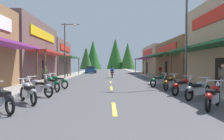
{
  "coord_description": "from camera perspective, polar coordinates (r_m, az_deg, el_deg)",
  "views": [
    {
      "loc": [
        -0.22,
        -0.11,
        1.62
      ],
      "look_at": [
        0.34,
        29.68,
        0.9
      ],
      "focal_mm": 32.51,
      "sensor_mm": 36.0,
      "label": 1
    }
  ],
  "objects": [
    {
      "name": "storefront_left_middle",
      "position": [
        24.33,
        -25.48,
        4.78
      ],
      "size": [
        7.92,
        11.07,
        6.23
      ],
      "color": "brown",
      "rests_on": "ground"
    },
    {
      "name": "motorcycle_parked_left_3",
      "position": [
        13.18,
        -16.66,
        -3.6
      ],
      "size": [
        1.51,
        1.66,
        1.04
      ],
      "rotation": [
        0.0,
        0.0,
        2.3
      ],
      "color": "black",
      "rests_on": "ground"
    },
    {
      "name": "treeline_backdrop",
      "position": [
        84.7,
        -0.26,
        4.21
      ],
      "size": [
        22.84,
        13.17,
        12.91
      ],
      "color": "#2C5223",
      "rests_on": "ground"
    },
    {
      "name": "centerline_dashes",
      "position": [
        35.96,
        -0.72,
        -1.19
      ],
      "size": [
        0.16,
        71.37,
        0.01
      ],
      "color": "#E0C64C",
      "rests_on": "ground"
    },
    {
      "name": "motorcycle_parked_left_4",
      "position": [
        14.7,
        -15.11,
        -3.08
      ],
      "size": [
        1.82,
        1.29,
        1.04
      ],
      "rotation": [
        0.0,
        0.0,
        2.54
      ],
      "color": "black",
      "rests_on": "ground"
    },
    {
      "name": "motorcycle_parked_right_3",
      "position": [
        11.77,
        19.26,
        -4.21
      ],
      "size": [
        1.72,
        1.43,
        1.04
      ],
      "rotation": [
        0.0,
        0.0,
        0.68
      ],
      "color": "black",
      "rests_on": "ground"
    },
    {
      "name": "motorcycle_parked_left_1",
      "position": [
        9.41,
        -22.55,
        -5.63
      ],
      "size": [
        1.39,
        1.75,
        1.04
      ],
      "rotation": [
        0.0,
        0.0,
        2.23
      ],
      "color": "black",
      "rests_on": "ground"
    },
    {
      "name": "pedestrian_by_shop",
      "position": [
        20.32,
        -18.29,
        -0.73
      ],
      "size": [
        0.43,
        0.45,
        1.56
      ],
      "rotation": [
        0.0,
        0.0,
        5.55
      ],
      "color": "#333F8C",
      "rests_on": "ground"
    },
    {
      "name": "storefront_right_middle",
      "position": [
        27.91,
        20.85,
        2.83
      ],
      "size": [
        7.85,
        11.62,
        4.72
      ],
      "color": "brown",
      "rests_on": "ground"
    },
    {
      "name": "parked_car_curbside",
      "position": [
        41.46,
        -5.94,
        0.09
      ],
      "size": [
        2.07,
        4.3,
        1.4
      ],
      "rotation": [
        0.0,
        0.0,
        1.57
      ],
      "color": "#1E4C8C",
      "rests_on": "ground"
    },
    {
      "name": "pedestrian_waiting",
      "position": [
        26.45,
        13.42,
        -0.1
      ],
      "size": [
        0.5,
        0.41,
        1.65
      ],
      "rotation": [
        0.0,
        0.0,
        5.27
      ],
      "color": "#3F593F",
      "rests_on": "ground"
    },
    {
      "name": "storefront_right_far",
      "position": [
        39.91,
        14.27,
        2.76
      ],
      "size": [
        8.11,
        11.12,
        5.2
      ],
      "color": "tan",
      "rests_on": "ground"
    },
    {
      "name": "sidewalk_left",
      "position": [
        34.29,
        -10.91,
        -1.25
      ],
      "size": [
        2.27,
        97.28,
        0.12
      ],
      "primitive_type": "cube",
      "color": "#9E9991",
      "rests_on": "ground"
    },
    {
      "name": "motorcycle_parked_right_2",
      "position": [
        10.37,
        23.06,
        -4.99
      ],
      "size": [
        1.82,
        1.3,
        1.04
      ],
      "rotation": [
        0.0,
        0.0,
        0.61
      ],
      "color": "black",
      "rests_on": "ground"
    },
    {
      "name": "streetlamp_left",
      "position": [
        24.63,
        -12.45,
        7.39
      ],
      "size": [
        2.08,
        0.3,
        6.52
      ],
      "color": "#474C51",
      "rests_on": "ground"
    },
    {
      "name": "rider_cruising_lead",
      "position": [
        25.63,
        0.06,
        -0.77
      ],
      "size": [
        0.6,
        2.14,
        1.57
      ],
      "rotation": [
        0.0,
        0.0,
        1.55
      ],
      "color": "black",
      "rests_on": "ground"
    },
    {
      "name": "ground",
      "position": [
        33.79,
        -0.7,
        -1.45
      ],
      "size": [
        9.88,
        97.28,
        0.1
      ],
      "primitive_type": "cube",
      "color": "#4C4C4F"
    },
    {
      "name": "sidewalk_right",
      "position": [
        34.36,
        9.48,
        -1.24
      ],
      "size": [
        2.27,
        97.28,
        0.12
      ],
      "primitive_type": "cube",
      "color": "gray",
      "rests_on": "ground"
    },
    {
      "name": "storefront_left_far",
      "position": [
        34.51,
        -17.93,
        3.26
      ],
      "size": [
        7.87,
        9.7,
        5.57
      ],
      "color": "brown",
      "rests_on": "ground"
    },
    {
      "name": "motorcycle_parked_right_1",
      "position": [
        8.42,
        26.53,
        -6.49
      ],
      "size": [
        1.44,
        1.71,
        1.04
      ],
      "rotation": [
        0.0,
        0.0,
        0.88
      ],
      "color": "black",
      "rests_on": "ground"
    },
    {
      "name": "motorcycle_parked_left_2",
      "position": [
        11.19,
        -19.95,
        -4.51
      ],
      "size": [
        1.89,
        1.18,
        1.04
      ],
      "rotation": [
        0.0,
        0.0,
        2.61
      ],
      "color": "black",
      "rests_on": "ground"
    },
    {
      "name": "pedestrian_browsing",
      "position": [
        13.32,
        28.76,
        -1.54
      ],
      "size": [
        0.4,
        0.52,
        1.69
      ],
      "rotation": [
        0.0,
        0.0,
        0.47
      ],
      "color": "#B2A599",
      "rests_on": "ground"
    },
    {
      "name": "motorcycle_parked_right_5",
      "position": [
        15.45,
        13.15,
        -2.85
      ],
      "size": [
        1.73,
        1.43,
        1.04
      ],
      "rotation": [
        0.0,
        0.0,
        0.68
      ],
      "color": "black",
      "rests_on": "ground"
    },
    {
      "name": "motorcycle_parked_left_0",
      "position": [
        8.03,
        -28.79,
        -6.9
      ],
      "size": [
        1.66,
        1.5,
        1.04
      ],
      "rotation": [
        0.0,
        0.0,
        2.41
      ],
      "color": "black",
      "rests_on": "ground"
    },
    {
      "name": "streetlamp_right",
      "position": [
        15.52,
        19.18,
        11.57
      ],
      "size": [
        2.08,
        0.3,
        6.83
      ],
      "color": "#474C51",
      "rests_on": "ground"
    },
    {
      "name": "motorcycle_parked_right_4",
      "position": [
        13.77,
        16.06,
        -3.38
      ],
      "size": [
        1.39,
        1.75,
        1.04
      ],
      "rotation": [
        0.0,
        0.0,
        0.91
      ],
      "color": "black",
      "rests_on": "ground"
    }
  ]
}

